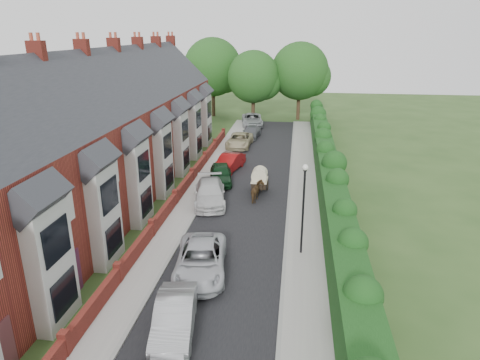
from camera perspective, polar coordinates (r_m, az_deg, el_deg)
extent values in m
plane|color=#2D4C1E|center=(20.79, -1.62, -14.58)|extent=(140.00, 140.00, 0.00)
cube|color=black|center=(30.51, 0.74, -3.01)|extent=(6.00, 58.00, 0.02)
cube|color=gray|center=(30.31, 8.47, -3.28)|extent=(2.20, 58.00, 0.12)
cube|color=gray|center=(31.15, -6.31, -2.55)|extent=(1.70, 58.00, 0.12)
cube|color=gray|center=(30.30, 6.49, -3.19)|extent=(0.18, 58.00, 0.13)
cube|color=gray|center=(30.97, -4.87, -2.63)|extent=(0.18, 58.00, 0.13)
cube|color=#123611|center=(29.98, 12.02, -1.32)|extent=(1.50, 58.00, 2.50)
cube|color=#9A3527|center=(31.49, -18.82, 2.89)|extent=(8.00, 40.00, 6.50)
cube|color=#292B31|center=(30.79, -19.47, 8.69)|extent=(8.00, 40.20, 8.00)
cube|color=#3F2D2D|center=(18.13, -28.81, -19.00)|extent=(0.08, 0.90, 2.10)
cube|color=silver|center=(19.11, -23.77, -10.57)|extent=(0.70, 2.40, 5.20)
cube|color=black|center=(19.52, -22.33, -13.79)|extent=(0.06, 1.80, 1.60)
cube|color=black|center=(18.38, -23.28, -7.46)|extent=(0.06, 1.80, 1.60)
cube|color=#292B31|center=(17.97, -25.46, -2.12)|extent=(1.70, 2.60, 1.70)
cube|color=#3F2D2D|center=(21.54, -21.09, -11.42)|extent=(0.08, 0.90, 2.10)
cube|color=silver|center=(20.04, -22.34, -3.26)|extent=(0.12, 1.20, 1.60)
cube|color=silver|center=(23.01, -17.53, -4.66)|extent=(0.70, 2.40, 5.20)
cube|color=black|center=(23.35, -16.41, -7.42)|extent=(0.06, 1.80, 1.60)
cube|color=black|center=(22.41, -16.98, -1.92)|extent=(0.06, 1.80, 1.60)
cube|color=#292B31|center=(22.07, -18.66, 2.52)|extent=(1.70, 2.60, 1.70)
cube|color=#3F2D2D|center=(25.48, -15.88, -5.92)|extent=(0.08, 0.90, 2.10)
cube|color=silver|center=(24.20, -16.67, 1.18)|extent=(0.12, 1.20, 1.60)
cube|color=silver|center=(27.27, -13.24, -0.49)|extent=(0.70, 2.40, 5.20)
cube|color=black|center=(27.56, -12.33, -2.87)|extent=(0.06, 1.80, 1.60)
cube|color=black|center=(26.77, -12.69, 1.89)|extent=(0.06, 1.80, 1.60)
cube|color=#292B31|center=(26.49, -14.04, 5.65)|extent=(1.70, 2.60, 1.70)
cube|color=#3F2D2D|center=(29.74, -12.18, -1.92)|extent=(0.08, 0.90, 2.10)
cube|color=silver|center=(28.64, -12.70, 4.28)|extent=(0.12, 1.20, 1.60)
cube|color=silver|center=(31.75, -10.14, 2.54)|extent=(0.70, 2.40, 5.20)
cube|color=black|center=(32.00, -9.38, 0.46)|extent=(0.06, 1.80, 1.60)
cube|color=black|center=(31.32, -9.62, 4.62)|extent=(0.06, 1.80, 1.60)
cube|color=#292B31|center=(31.08, -10.73, 7.85)|extent=(1.70, 2.60, 1.70)
cube|color=#3F2D2D|center=(34.21, -9.44, 1.08)|extent=(0.08, 0.90, 2.10)
cube|color=silver|center=(33.23, -9.79, 6.52)|extent=(0.12, 1.20, 1.60)
cube|color=silver|center=(36.36, -7.80, 4.80)|extent=(0.70, 2.40, 5.20)
cube|color=black|center=(36.58, -7.16, 2.96)|extent=(0.06, 1.80, 1.60)
cube|color=black|center=(35.99, -7.31, 6.63)|extent=(0.06, 1.80, 1.60)
cube|color=#292B31|center=(35.78, -8.25, 9.46)|extent=(1.70, 2.60, 1.70)
cube|color=#3F2D2D|center=(38.80, -7.34, 3.37)|extent=(0.08, 0.90, 2.10)
cube|color=silver|center=(37.93, -7.58, 8.20)|extent=(0.12, 1.20, 1.60)
cube|color=silver|center=(41.07, -5.99, 6.54)|extent=(0.70, 2.40, 5.20)
cube|color=black|center=(41.26, -5.43, 4.90)|extent=(0.06, 1.80, 1.60)
cube|color=black|center=(40.74, -5.53, 8.18)|extent=(0.06, 1.80, 1.60)
cube|color=#292B31|center=(40.55, -6.34, 10.68)|extent=(1.70, 2.60, 1.70)
cube|color=#3F2D2D|center=(43.48, -5.68, 5.17)|extent=(0.08, 0.90, 2.10)
cube|color=silver|center=(42.69, -5.84, 9.50)|extent=(0.12, 1.20, 1.60)
cube|color=silver|center=(45.83, -4.54, 7.92)|extent=(0.70, 2.40, 5.20)
cube|color=black|center=(46.01, -4.04, 6.44)|extent=(0.06, 1.80, 1.60)
cube|color=black|center=(45.54, -4.12, 9.39)|extent=(0.06, 1.80, 1.60)
cube|color=#292B31|center=(45.37, -4.83, 11.64)|extent=(1.70, 2.60, 1.70)
cube|color=#3F2D2D|center=(48.23, -4.33, 6.61)|extent=(0.08, 0.90, 2.10)
cube|color=silver|center=(47.51, -4.45, 10.53)|extent=(0.12, 1.20, 1.60)
cube|color=maroon|center=(26.05, -25.39, 14.69)|extent=(0.90, 0.50, 1.60)
cylinder|color=#99412D|center=(26.13, -26.09, 16.70)|extent=(0.20, 0.20, 0.50)
cylinder|color=#99412D|center=(25.92, -25.32, 16.80)|extent=(0.20, 0.20, 0.50)
cube|color=maroon|center=(30.40, -20.29, 15.73)|extent=(0.90, 0.50, 1.60)
cylinder|color=#99412D|center=(30.47, -20.85, 17.47)|extent=(0.20, 0.20, 0.50)
cylinder|color=#99412D|center=(30.28, -20.15, 17.55)|extent=(0.20, 0.20, 0.50)
cube|color=maroon|center=(34.92, -16.44, 16.43)|extent=(0.90, 0.50, 1.60)
cylinder|color=#99412D|center=(34.98, -16.91, 17.96)|extent=(0.20, 0.20, 0.50)
cylinder|color=#99412D|center=(34.82, -16.28, 18.01)|extent=(0.20, 0.20, 0.50)
cube|color=maroon|center=(39.56, -13.47, 16.92)|extent=(0.90, 0.50, 1.60)
cylinder|color=#99412D|center=(39.61, -13.87, 18.27)|extent=(0.20, 0.20, 0.50)
cylinder|color=#99412D|center=(39.47, -13.30, 18.31)|extent=(0.20, 0.20, 0.50)
cube|color=maroon|center=(44.27, -11.12, 17.28)|extent=(0.90, 0.50, 1.60)
cylinder|color=#99412D|center=(44.32, -11.46, 18.49)|extent=(0.20, 0.20, 0.50)
cylinder|color=#99412D|center=(44.19, -10.95, 18.52)|extent=(0.20, 0.20, 0.50)
cube|color=maroon|center=(49.04, -9.22, 17.55)|extent=(0.90, 0.50, 1.60)
cylinder|color=#99412D|center=(49.08, -9.52, 18.64)|extent=(0.20, 0.20, 0.50)
cylinder|color=#99412D|center=(48.97, -9.04, 18.67)|extent=(0.20, 0.20, 0.50)
cube|color=maroon|center=(20.06, -18.73, -15.60)|extent=(0.30, 4.70, 0.90)
cube|color=maroon|center=(23.93, -13.56, -9.04)|extent=(0.30, 4.70, 0.90)
cube|color=maroon|center=(28.16, -10.00, -4.32)|extent=(0.30, 4.70, 0.90)
cube|color=maroon|center=(32.61, -7.42, -0.85)|extent=(0.30, 4.70, 0.90)
cube|color=maroon|center=(37.20, -5.48, 1.77)|extent=(0.30, 4.70, 0.90)
cube|color=maroon|center=(41.88, -3.96, 3.82)|extent=(0.30, 4.70, 0.90)
cube|color=maroon|center=(46.63, -2.74, 5.44)|extent=(0.30, 4.70, 0.90)
cube|color=maroon|center=(18.27, -22.31, -19.57)|extent=(0.35, 0.35, 1.10)
cube|color=maroon|center=(21.89, -15.91, -11.82)|extent=(0.35, 0.35, 1.10)
cube|color=maroon|center=(25.97, -11.64, -6.29)|extent=(0.35, 0.35, 1.10)
cube|color=maroon|center=(30.32, -8.63, -2.29)|extent=(0.35, 0.35, 1.10)
cube|color=maroon|center=(34.85, -6.39, 0.70)|extent=(0.35, 0.35, 1.10)
cube|color=maroon|center=(39.50, -4.68, 2.99)|extent=(0.35, 0.35, 1.10)
cube|color=maroon|center=(44.22, -3.32, 4.80)|extent=(0.35, 0.35, 1.10)
cube|color=maroon|center=(49.00, -2.23, 6.25)|extent=(0.35, 0.35, 1.10)
cylinder|color=black|center=(22.95, 8.37, -4.52)|extent=(0.12, 0.12, 4.80)
cylinder|color=black|center=(22.09, 8.68, 1.30)|extent=(0.20, 0.20, 0.10)
sphere|color=silver|center=(22.04, 8.70, 1.67)|extent=(0.32, 0.32, 0.32)
cylinder|color=#332316|center=(58.06, 1.77, 10.15)|extent=(0.50, 0.50, 4.75)
sphere|color=#224617|center=(57.61, 1.81, 13.60)|extent=(6.80, 6.80, 6.80)
sphere|color=#224617|center=(57.85, 3.21, 12.94)|extent=(4.76, 4.76, 4.76)
cylinder|color=#332316|center=(59.70, 7.81, 10.48)|extent=(0.50, 0.50, 5.25)
sphere|color=#224617|center=(59.25, 7.98, 14.19)|extent=(7.60, 7.60, 7.60)
sphere|color=#224617|center=(59.64, 9.45, 13.44)|extent=(5.32, 5.32, 5.32)
cylinder|color=#332316|center=(61.82, -3.58, 11.03)|extent=(0.50, 0.50, 5.50)
sphere|color=#224617|center=(61.37, -3.66, 14.79)|extent=(8.00, 8.00, 8.00)
sphere|color=#224617|center=(61.44, -2.08, 14.10)|extent=(5.60, 5.60, 5.60)
imported|color=#9E9FA3|center=(18.17, -8.73, -17.69)|extent=(2.19, 4.57, 1.45)
imported|color=silver|center=(21.84, -5.26, -10.57)|extent=(3.19, 5.64, 1.49)
imported|color=silver|center=(30.25, -4.05, -1.74)|extent=(3.12, 5.54, 1.52)
imported|color=black|center=(34.27, -2.61, 0.81)|extent=(2.53, 4.59, 1.48)
imported|color=maroon|center=(37.30, -1.47, 2.34)|extent=(2.52, 4.62, 1.44)
imported|color=tan|center=(45.03, -0.07, 5.32)|extent=(2.54, 5.23, 1.43)
imported|color=#53565B|center=(49.08, 1.51, 6.39)|extent=(2.23, 4.59, 1.29)
imported|color=black|center=(56.45, 1.55, 8.12)|extent=(1.62, 3.92, 1.33)
imported|color=#48321A|center=(30.53, 2.30, -1.59)|extent=(0.91, 1.76, 1.43)
cube|color=black|center=(32.21, 2.61, -0.37)|extent=(1.07, 1.79, 0.45)
cylinder|color=beige|center=(32.00, 2.63, 0.68)|extent=(1.16, 1.12, 1.16)
cube|color=beige|center=(32.13, 2.62, 0.00)|extent=(1.18, 1.84, 0.04)
cylinder|color=black|center=(32.88, 1.67, -0.60)|extent=(0.07, 0.81, 0.81)
cylinder|color=black|center=(32.79, 3.70, -0.70)|extent=(0.07, 0.81, 0.81)
cylinder|color=black|center=(31.30, 1.88, -0.87)|extent=(0.06, 1.61, 0.06)
cylinder|color=black|center=(31.25, 3.02, -0.92)|extent=(0.06, 1.61, 0.06)
imported|color=#A5A9AD|center=(55.43, 1.64, 8.02)|extent=(3.39, 5.86, 1.54)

